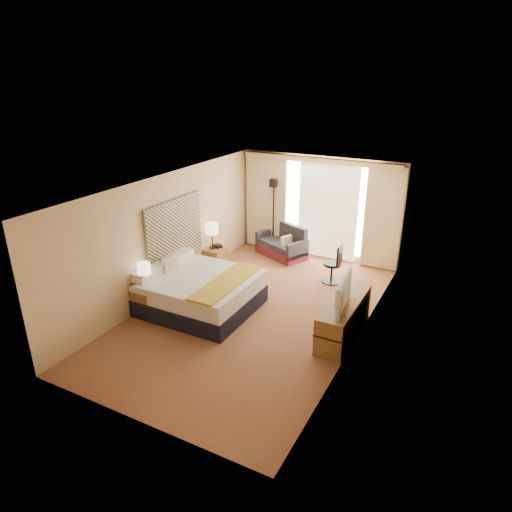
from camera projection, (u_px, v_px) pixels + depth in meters
The scene contains 21 objects.
floor at pixel (255, 312), 9.22m from camera, with size 4.20×7.00×0.02m, color #562218.
ceiling at pixel (255, 185), 8.24m from camera, with size 4.20×7.00×0.02m, color white.
wall_back at pixel (319, 207), 11.60m from camera, with size 4.20×0.02×2.60m, color tan.
wall_front at pixel (128, 341), 5.87m from camera, with size 4.20×0.02×2.60m, color tan.
wall_left at pixel (167, 235), 9.64m from camera, with size 0.02×7.00×2.60m, color tan.
wall_right at pixel (363, 273), 7.83m from camera, with size 0.02×7.00×2.60m, color tan.
headboard at pixel (175, 233), 9.79m from camera, with size 0.06×1.85×1.50m, color black.
nightstand_left at pixel (148, 301), 9.07m from camera, with size 0.45×0.52×0.55m, color brown.
nightstand_right at pixel (215, 259), 11.12m from camera, with size 0.45×0.52×0.55m, color brown.
media_dresser at pixel (344, 318), 8.30m from camera, with size 0.50×1.80×0.70m, color brown.
window at pixel (328, 208), 11.46m from camera, with size 2.30×0.02×2.30m, color white.
curtains at pixel (318, 204), 11.47m from camera, with size 4.12×0.19×2.56m.
bed at pixel (200, 292), 9.23m from camera, with size 2.11×1.93×1.02m.
loveseat at pixel (283, 246), 11.95m from camera, with size 1.49×1.18×0.82m.
floor_lamp at pixel (273, 201), 11.93m from camera, with size 0.25×0.25×1.94m.
desk_chair at pixel (334, 266), 10.37m from camera, with size 0.45×0.45×0.92m.
lamp_left at pixel (144, 269), 8.79m from camera, with size 0.26×0.26×0.55m.
lamp_right at pixel (212, 229), 10.81m from camera, with size 0.30×0.30×0.63m.
tissue_box at pixel (147, 288), 8.85m from camera, with size 0.13×0.13×0.12m, color #94AFE6.
telephone at pixel (218, 246), 11.04m from camera, with size 0.19×0.14×0.07m, color black.
television at pixel (338, 292), 7.84m from camera, with size 1.00×0.13×0.57m, color black.
Camera 1 is at (3.80, -7.17, 4.52)m, focal length 32.00 mm.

